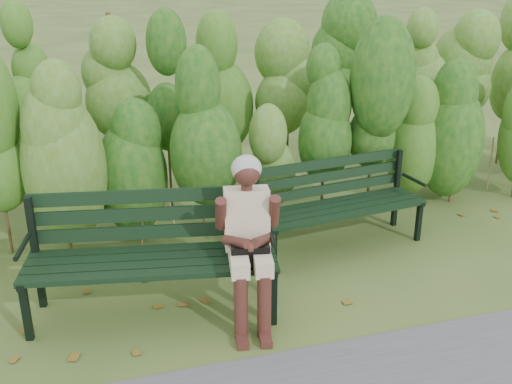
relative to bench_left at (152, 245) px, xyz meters
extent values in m
plane|color=#32481C|center=(0.98, 0.08, -0.57)|extent=(80.00, 80.00, 0.00)
cylinder|color=#47381E|center=(-1.16, 1.38, -0.17)|extent=(0.03, 0.03, 0.80)
ellipsoid|color=#3A6C1B|center=(-1.16, 1.38, 0.47)|extent=(0.64, 0.64, 1.44)
cylinder|color=#47381E|center=(-0.55, 1.38, -0.17)|extent=(0.03, 0.03, 0.80)
ellipsoid|color=#3A6C1B|center=(-0.55, 1.38, 0.47)|extent=(0.64, 0.64, 1.44)
cylinder|color=#47381E|center=(0.07, 1.38, -0.17)|extent=(0.03, 0.03, 0.80)
ellipsoid|color=#3A6C1B|center=(0.07, 1.38, 0.47)|extent=(0.64, 0.64, 1.44)
cylinder|color=#47381E|center=(0.68, 1.38, -0.17)|extent=(0.03, 0.03, 0.80)
ellipsoid|color=#3A6C1B|center=(0.68, 1.38, 0.47)|extent=(0.64, 0.64, 1.44)
cylinder|color=#47381E|center=(1.29, 1.38, -0.17)|extent=(0.03, 0.03, 0.80)
ellipsoid|color=#3A6C1B|center=(1.29, 1.38, 0.47)|extent=(0.64, 0.64, 1.44)
cylinder|color=#47381E|center=(1.90, 1.38, -0.17)|extent=(0.03, 0.03, 0.80)
ellipsoid|color=#3A6C1B|center=(1.90, 1.38, 0.47)|extent=(0.64, 0.64, 1.44)
cylinder|color=#47381E|center=(2.51, 1.38, -0.17)|extent=(0.03, 0.03, 0.80)
ellipsoid|color=#3A6C1B|center=(2.51, 1.38, 0.47)|extent=(0.64, 0.64, 1.44)
cylinder|color=#47381E|center=(3.12, 1.38, -0.17)|extent=(0.03, 0.03, 0.80)
ellipsoid|color=#3A6C1B|center=(3.12, 1.38, 0.47)|extent=(0.64, 0.64, 1.44)
cylinder|color=#47381E|center=(3.74, 1.38, -0.17)|extent=(0.03, 0.03, 0.80)
ellipsoid|color=#3A6C1B|center=(3.74, 1.38, 0.47)|extent=(0.64, 0.64, 1.44)
cylinder|color=#47381E|center=(4.35, 1.38, -0.17)|extent=(0.03, 0.03, 0.80)
ellipsoid|color=#3A6C1B|center=(4.35, 1.38, 0.47)|extent=(0.64, 0.64, 1.44)
cylinder|color=#47381E|center=(-0.94, 2.38, -0.02)|extent=(0.04, 0.04, 1.10)
ellipsoid|color=#124514|center=(-0.94, 2.38, 0.86)|extent=(0.70, 0.70, 1.98)
cylinder|color=#47381E|center=(-0.17, 2.38, -0.02)|extent=(0.04, 0.04, 1.10)
ellipsoid|color=#124514|center=(-0.17, 2.38, 0.86)|extent=(0.70, 0.70, 1.98)
cylinder|color=#47381E|center=(0.60, 2.38, -0.02)|extent=(0.04, 0.04, 1.10)
ellipsoid|color=#124514|center=(0.60, 2.38, 0.86)|extent=(0.70, 0.70, 1.98)
cylinder|color=#47381E|center=(1.37, 2.38, -0.02)|extent=(0.04, 0.04, 1.10)
ellipsoid|color=#124514|center=(1.37, 2.38, 0.86)|extent=(0.70, 0.70, 1.98)
cylinder|color=#47381E|center=(2.13, 2.38, -0.02)|extent=(0.04, 0.04, 1.10)
ellipsoid|color=#124514|center=(2.13, 2.38, 0.86)|extent=(0.70, 0.70, 1.98)
cylinder|color=#47381E|center=(2.90, 2.38, -0.02)|extent=(0.04, 0.04, 1.10)
ellipsoid|color=#124514|center=(2.90, 2.38, 0.86)|extent=(0.70, 0.70, 1.98)
cylinder|color=#47381E|center=(3.67, 2.38, -0.02)|extent=(0.04, 0.04, 1.10)
ellipsoid|color=#124514|center=(3.67, 2.38, 0.86)|extent=(0.70, 0.70, 1.98)
cylinder|color=#47381E|center=(4.44, 2.38, -0.02)|extent=(0.04, 0.04, 1.10)
ellipsoid|color=#124514|center=(4.44, 2.38, 0.86)|extent=(0.70, 0.70, 1.98)
cylinder|color=#47381E|center=(5.21, 2.38, -0.02)|extent=(0.04, 0.04, 1.10)
cube|color=brown|center=(-0.25, 0.83, -0.57)|extent=(0.09, 0.07, 0.01)
cube|color=brown|center=(1.78, 0.87, -0.57)|extent=(0.08, 0.10, 0.01)
cube|color=brown|center=(-0.22, -0.15, -0.57)|extent=(0.11, 0.11, 0.01)
cube|color=brown|center=(2.31, 0.04, -0.57)|extent=(0.10, 0.11, 0.01)
cube|color=brown|center=(2.93, -0.09, -0.57)|extent=(0.11, 0.11, 0.01)
cube|color=brown|center=(-1.15, 0.47, -0.57)|extent=(0.11, 0.10, 0.01)
cube|color=brown|center=(0.02, 0.17, -0.57)|extent=(0.09, 0.07, 0.01)
cube|color=brown|center=(2.32, 1.00, -0.57)|extent=(0.08, 0.10, 0.01)
cube|color=brown|center=(2.61, -0.56, -0.57)|extent=(0.08, 0.10, 0.01)
cube|color=brown|center=(2.23, -0.25, -0.57)|extent=(0.11, 0.11, 0.01)
cube|color=brown|center=(1.27, -1.09, -0.57)|extent=(0.11, 0.10, 0.01)
cube|color=brown|center=(0.48, 0.39, -0.57)|extent=(0.10, 0.09, 0.01)
cube|color=brown|center=(3.59, 1.00, -0.57)|extent=(0.11, 0.11, 0.01)
cube|color=brown|center=(2.46, -0.85, -0.57)|extent=(0.09, 0.10, 0.01)
cube|color=brown|center=(-0.78, 0.90, -0.57)|extent=(0.10, 0.11, 0.01)
cube|color=brown|center=(-0.71, 0.45, -0.57)|extent=(0.10, 0.11, 0.01)
cube|color=brown|center=(-0.32, -0.39, -0.57)|extent=(0.11, 0.11, 0.01)
cube|color=brown|center=(-0.03, -0.16, -0.57)|extent=(0.11, 0.11, 0.01)
cube|color=brown|center=(0.16, -0.28, -0.57)|extent=(0.11, 0.10, 0.01)
cube|color=brown|center=(0.14, 0.53, -0.57)|extent=(0.09, 0.07, 0.01)
cube|color=brown|center=(0.75, 0.43, -0.57)|extent=(0.11, 0.09, 0.01)
cube|color=brown|center=(-1.03, -0.45, -0.57)|extent=(0.11, 0.11, 0.01)
cube|color=black|center=(-0.06, -0.31, -0.09)|extent=(1.93, 0.45, 0.04)
cube|color=black|center=(-0.03, -0.18, -0.09)|extent=(1.93, 0.45, 0.04)
cube|color=black|center=(-0.01, -0.05, -0.09)|extent=(1.93, 0.45, 0.04)
cube|color=black|center=(0.01, 0.08, -0.09)|extent=(1.93, 0.45, 0.04)
cube|color=black|center=(0.03, 0.18, 0.03)|extent=(1.92, 0.40, 0.11)
cube|color=black|center=(0.03, 0.20, 0.18)|extent=(1.92, 0.40, 0.11)
cube|color=black|center=(0.04, 0.21, 0.33)|extent=(1.92, 0.40, 0.11)
cube|color=black|center=(-0.97, -0.17, -0.33)|extent=(0.06, 0.06, 0.48)
cube|color=black|center=(-0.89, 0.29, -0.09)|extent=(0.06, 0.06, 0.97)
cube|color=black|center=(-0.93, 0.05, -0.11)|extent=(0.15, 0.54, 0.04)
cylinder|color=black|center=(-0.94, -0.01, 0.13)|extent=(0.11, 0.40, 0.04)
cube|color=black|center=(0.85, -0.49, -0.33)|extent=(0.06, 0.06, 0.48)
cube|color=black|center=(0.93, -0.03, -0.09)|extent=(0.06, 0.06, 0.97)
cube|color=black|center=(0.89, -0.28, -0.11)|extent=(0.15, 0.54, 0.04)
cylinder|color=black|center=(0.88, -0.33, 0.13)|extent=(0.11, 0.40, 0.04)
cube|color=black|center=(1.91, 0.42, -0.15)|extent=(1.68, 0.31, 0.04)
cube|color=black|center=(1.90, 0.53, -0.15)|extent=(1.68, 0.31, 0.04)
cube|color=black|center=(1.88, 0.65, -0.15)|extent=(1.68, 0.31, 0.04)
cube|color=black|center=(1.87, 0.76, -0.15)|extent=(1.68, 0.31, 0.04)
cube|color=black|center=(1.86, 0.85, -0.05)|extent=(1.68, 0.26, 0.10)
cube|color=black|center=(1.86, 0.86, 0.08)|extent=(1.68, 0.26, 0.10)
cube|color=black|center=(1.85, 0.88, 0.22)|extent=(1.68, 0.26, 0.10)
cube|color=black|center=(1.11, 0.30, -0.36)|extent=(0.05, 0.05, 0.42)
cube|color=black|center=(1.06, 0.70, -0.15)|extent=(0.05, 0.05, 0.84)
cube|color=black|center=(1.09, 0.49, -0.17)|extent=(0.10, 0.47, 0.04)
cylinder|color=black|center=(1.10, 0.44, 0.04)|extent=(0.08, 0.35, 0.03)
cube|color=black|center=(2.71, 0.50, -0.36)|extent=(0.05, 0.05, 0.42)
cube|color=black|center=(2.66, 0.90, -0.15)|extent=(0.05, 0.05, 0.84)
cube|color=black|center=(2.69, 0.69, -0.17)|extent=(0.10, 0.47, 0.04)
cylinder|color=black|center=(2.69, 0.64, 0.04)|extent=(0.08, 0.35, 0.03)
cube|color=beige|center=(0.59, -0.43, 0.00)|extent=(0.20, 0.42, 0.13)
cube|color=beige|center=(0.77, -0.46, 0.00)|extent=(0.20, 0.42, 0.13)
cylinder|color=#45211B|center=(0.57, -0.59, -0.31)|extent=(0.12, 0.12, 0.52)
cylinder|color=#45211B|center=(0.74, -0.62, -0.31)|extent=(0.12, 0.12, 0.52)
cube|color=#45211B|center=(0.55, -0.67, -0.54)|extent=(0.12, 0.21, 0.06)
cube|color=#45211B|center=(0.72, -0.70, -0.54)|extent=(0.12, 0.21, 0.06)
cube|color=beige|center=(0.73, -0.19, 0.22)|extent=(0.39, 0.30, 0.50)
cylinder|color=#45211B|center=(0.72, -0.21, 0.48)|extent=(0.09, 0.09, 0.10)
sphere|color=#45211B|center=(0.72, -0.22, 0.61)|extent=(0.20, 0.20, 0.20)
ellipsoid|color=gray|center=(0.72, -0.19, 0.63)|extent=(0.23, 0.22, 0.21)
cylinder|color=#45211B|center=(0.51, -0.23, 0.31)|extent=(0.12, 0.21, 0.30)
cylinder|color=#45211B|center=(0.91, -0.30, 0.31)|extent=(0.12, 0.21, 0.30)
cylinder|color=#45211B|center=(0.59, -0.37, 0.13)|extent=(0.19, 0.27, 0.13)
cylinder|color=#45211B|center=(0.79, -0.41, 0.13)|extent=(0.25, 0.23, 0.13)
sphere|color=#45211B|center=(0.68, -0.45, 0.11)|extent=(0.11, 0.11, 0.11)
cube|color=black|center=(0.68, -0.44, 0.04)|extent=(0.31, 0.16, 0.15)
camera|label=1|loc=(-0.41, -4.28, 2.13)|focal=42.00mm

